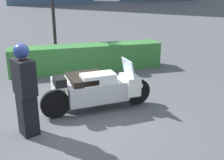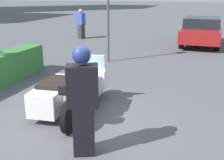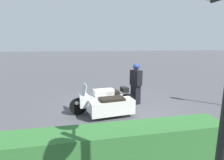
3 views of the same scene
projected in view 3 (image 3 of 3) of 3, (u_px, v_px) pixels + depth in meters
ground_plane at (121, 108)px, 7.19m from camera, size 160.00×160.00×0.00m
police_motorcycle at (105, 103)px, 6.44m from camera, size 2.61×1.31×1.15m
officer_rider at (136, 83)px, 7.63m from camera, size 0.47×0.57×1.80m
hedge_bush_curbside at (112, 148)px, 3.65m from camera, size 4.99×0.71×0.86m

